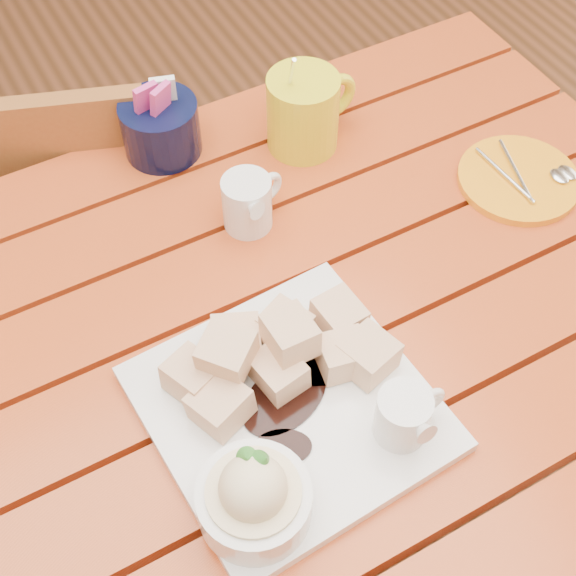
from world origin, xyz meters
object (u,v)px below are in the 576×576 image
dessert_plate (284,416)px  coffee_mug_right (305,110)px  table (256,389)px  orange_saucer (520,179)px  chair_far (56,233)px

dessert_plate → coffee_mug_right: (0.24, 0.37, 0.02)m
table → orange_saucer: size_ratio=7.49×
table → chair_far: size_ratio=1.44×
dessert_plate → chair_far: 0.73m
table → dessert_plate: dessert_plate is taller
coffee_mug_right → orange_saucer: (0.21, -0.21, -0.05)m
table → coffee_mug_right: (0.21, 0.26, 0.16)m
table → dessert_plate: size_ratio=4.07×
dessert_plate → table: bearing=78.7°
table → coffee_mug_right: size_ratio=7.42×
table → coffee_mug_right: bearing=50.6°
dessert_plate → coffee_mug_right: size_ratio=1.83×
orange_saucer → table: bearing=-172.7°
table → chair_far: (-0.12, 0.53, -0.18)m
chair_far → coffee_mug_right: bearing=160.3°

